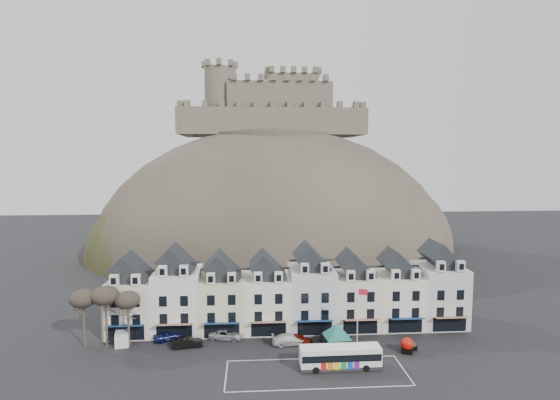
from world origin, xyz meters
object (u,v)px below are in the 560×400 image
at_px(car_silver, 226,334).
at_px(car_black, 187,342).
at_px(car_navy, 169,335).
at_px(bus_shelter, 337,331).
at_px(car_charcoal, 335,338).
at_px(bus, 340,356).
at_px(car_white, 290,339).
at_px(white_van, 123,336).
at_px(flagpole, 358,315).
at_px(car_maroon, 299,339).
at_px(red_buoy, 407,345).

bearing_deg(car_silver, car_black, 125.72).
bearing_deg(car_silver, car_navy, 100.04).
height_order(bus_shelter, car_silver, bus_shelter).
bearing_deg(car_charcoal, car_navy, 104.11).
distance_m(bus, bus_shelter, 4.24).
relative_size(car_black, car_white, 0.84).
height_order(bus_shelter, white_van, bus_shelter).
distance_m(flagpole, car_black, 23.89).
relative_size(bus, car_maroon, 2.61).
bearing_deg(car_silver, flagpole, -96.92).
distance_m(car_maroon, car_charcoal, 5.20).
bearing_deg(car_charcoal, bus_shelter, -168.07).
bearing_deg(bus, white_van, 161.44).
xyz_separation_m(flagpole, car_navy, (-26.23, 5.51, -4.46)).
height_order(flagpole, car_white, flagpole).
height_order(flagpole, white_van, flagpole).
bearing_deg(bus, car_black, 159.21).
distance_m(bus_shelter, flagpole, 3.57).
relative_size(red_buoy, car_white, 0.42).
relative_size(flagpole, car_black, 2.13).
height_order(flagpole, car_silver, flagpole).
xyz_separation_m(bus, red_buoy, (9.91, 3.70, -0.50)).
height_order(bus, red_buoy, bus).
relative_size(white_van, car_navy, 1.05).
xyz_separation_m(car_white, car_maroon, (1.31, 0.15, -0.08)).
height_order(car_white, car_charcoal, car_charcoal).
distance_m(bus, car_white, 9.30).
bearing_deg(car_navy, bus_shelter, -125.95).
distance_m(car_silver, car_charcoal, 15.80).
distance_m(car_black, car_white, 14.29).
bearing_deg(bus, flagpole, 51.88).
bearing_deg(car_charcoal, car_maroon, 108.64).
xyz_separation_m(red_buoy, car_navy, (-32.82, 6.13, -0.35)).
xyz_separation_m(car_silver, car_white, (9.09, -2.50, 0.06)).
distance_m(car_navy, car_charcoal, 23.89).
relative_size(white_van, car_silver, 0.93).
bearing_deg(car_maroon, car_navy, 104.02).
bearing_deg(red_buoy, car_charcoal, 158.07).
height_order(red_buoy, car_white, red_buoy).
xyz_separation_m(white_van, car_white, (23.70, -2.18, -0.22)).
height_order(bus, car_black, bus).
height_order(white_van, car_maroon, white_van).
bearing_deg(car_black, white_van, 67.81).
height_order(bus_shelter, car_black, bus_shelter).
height_order(car_black, car_charcoal, car_charcoal).
height_order(bus_shelter, car_navy, bus_shelter).
bearing_deg(bus_shelter, bus, -101.32).
relative_size(car_silver, car_white, 0.95).
height_order(white_van, car_black, white_van).
relative_size(bus_shelter, car_navy, 1.53).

